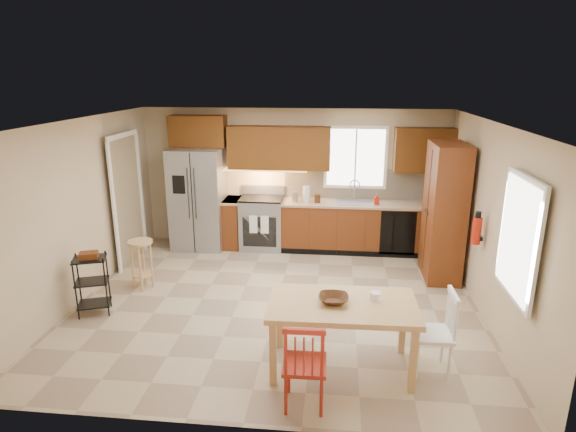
# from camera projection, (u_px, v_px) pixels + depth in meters

# --- Properties ---
(floor) EXTENTS (5.50, 5.50, 0.00)m
(floor) POSITION_uv_depth(u_px,v_px,m) (277.00, 302.00, 6.75)
(floor) COLOR tan
(floor) RESTS_ON ground
(ceiling) EXTENTS (5.50, 5.00, 0.02)m
(ceiling) POSITION_uv_depth(u_px,v_px,m) (276.00, 122.00, 6.03)
(ceiling) COLOR silver
(ceiling) RESTS_ON ground
(wall_back) EXTENTS (5.50, 0.02, 2.50)m
(wall_back) POSITION_uv_depth(u_px,v_px,m) (294.00, 178.00, 8.77)
(wall_back) COLOR #CCB793
(wall_back) RESTS_ON ground
(wall_front) EXTENTS (5.50, 0.02, 2.50)m
(wall_front) POSITION_uv_depth(u_px,v_px,m) (238.00, 303.00, 4.01)
(wall_front) COLOR #CCB793
(wall_front) RESTS_ON ground
(wall_left) EXTENTS (0.02, 5.00, 2.50)m
(wall_left) POSITION_uv_depth(u_px,v_px,m) (80.00, 211.00, 6.67)
(wall_left) COLOR #CCB793
(wall_left) RESTS_ON ground
(wall_right) EXTENTS (0.02, 5.00, 2.50)m
(wall_right) POSITION_uv_depth(u_px,v_px,m) (491.00, 224.00, 6.11)
(wall_right) COLOR #CCB793
(wall_right) RESTS_ON ground
(refrigerator) EXTENTS (0.92, 0.75, 1.82)m
(refrigerator) POSITION_uv_depth(u_px,v_px,m) (198.00, 199.00, 8.68)
(refrigerator) COLOR gray
(refrigerator) RESTS_ON floor
(range_stove) EXTENTS (0.76, 0.63, 0.92)m
(range_stove) POSITION_uv_depth(u_px,v_px,m) (262.00, 223.00, 8.75)
(range_stove) COLOR gray
(range_stove) RESTS_ON floor
(base_cabinet_narrow) EXTENTS (0.30, 0.60, 0.90)m
(base_cabinet_narrow) POSITION_uv_depth(u_px,v_px,m) (233.00, 223.00, 8.82)
(base_cabinet_narrow) COLOR #663012
(base_cabinet_narrow) RESTS_ON floor
(base_cabinet_run) EXTENTS (2.92, 0.60, 0.90)m
(base_cabinet_run) POSITION_uv_depth(u_px,v_px,m) (364.00, 227.00, 8.58)
(base_cabinet_run) COLOR #663012
(base_cabinet_run) RESTS_ON floor
(dishwasher) EXTENTS (0.60, 0.02, 0.78)m
(dishwasher) POSITION_uv_depth(u_px,v_px,m) (398.00, 233.00, 8.25)
(dishwasher) COLOR black
(dishwasher) RESTS_ON floor
(backsplash) EXTENTS (2.92, 0.03, 0.55)m
(backsplash) POSITION_uv_depth(u_px,v_px,m) (365.00, 184.00, 8.65)
(backsplash) COLOR beige
(backsplash) RESTS_ON wall_back
(upper_over_fridge) EXTENTS (1.00, 0.35, 0.55)m
(upper_over_fridge) POSITION_uv_depth(u_px,v_px,m) (198.00, 131.00, 8.53)
(upper_over_fridge) COLOR #5C340F
(upper_over_fridge) RESTS_ON wall_back
(upper_left_block) EXTENTS (1.80, 0.35, 0.75)m
(upper_left_block) POSITION_uv_depth(u_px,v_px,m) (279.00, 148.00, 8.47)
(upper_left_block) COLOR #5C340F
(upper_left_block) RESTS_ON wall_back
(upper_right_block) EXTENTS (1.00, 0.35, 0.75)m
(upper_right_block) POSITION_uv_depth(u_px,v_px,m) (424.00, 150.00, 8.22)
(upper_right_block) COLOR #5C340F
(upper_right_block) RESTS_ON wall_back
(window_back) EXTENTS (1.12, 0.04, 1.12)m
(window_back) POSITION_uv_depth(u_px,v_px,m) (356.00, 158.00, 8.53)
(window_back) COLOR white
(window_back) RESTS_ON wall_back
(sink) EXTENTS (0.62, 0.46, 0.16)m
(sink) POSITION_uv_depth(u_px,v_px,m) (354.00, 205.00, 8.49)
(sink) COLOR gray
(sink) RESTS_ON base_cabinet_run
(undercab_glow) EXTENTS (1.60, 0.30, 0.01)m
(undercab_glow) POSITION_uv_depth(u_px,v_px,m) (262.00, 170.00, 8.59)
(undercab_glow) COLOR #FFBF66
(undercab_glow) RESTS_ON wall_back
(soap_bottle) EXTENTS (0.09, 0.09, 0.19)m
(soap_bottle) POSITION_uv_depth(u_px,v_px,m) (377.00, 199.00, 8.31)
(soap_bottle) COLOR #AA1B0B
(soap_bottle) RESTS_ON base_cabinet_run
(paper_towel) EXTENTS (0.12, 0.12, 0.28)m
(paper_towel) POSITION_uv_depth(u_px,v_px,m) (306.00, 194.00, 8.47)
(paper_towel) COLOR white
(paper_towel) RESTS_ON base_cabinet_run
(canister_steel) EXTENTS (0.11, 0.11, 0.18)m
(canister_steel) POSITION_uv_depth(u_px,v_px,m) (295.00, 197.00, 8.51)
(canister_steel) COLOR gray
(canister_steel) RESTS_ON base_cabinet_run
(canister_wood) EXTENTS (0.10, 0.10, 0.14)m
(canister_wood) POSITION_uv_depth(u_px,v_px,m) (317.00, 199.00, 8.44)
(canister_wood) COLOR #452812
(canister_wood) RESTS_ON base_cabinet_run
(pantry) EXTENTS (0.50, 0.95, 2.10)m
(pantry) POSITION_uv_depth(u_px,v_px,m) (444.00, 212.00, 7.35)
(pantry) COLOR #663012
(pantry) RESTS_ON floor
(fire_extinguisher) EXTENTS (0.12, 0.12, 0.36)m
(fire_extinguisher) POSITION_uv_depth(u_px,v_px,m) (477.00, 231.00, 6.31)
(fire_extinguisher) COLOR #AA1B0B
(fire_extinguisher) RESTS_ON wall_right
(window_right) EXTENTS (0.04, 1.02, 1.32)m
(window_right) POSITION_uv_depth(u_px,v_px,m) (519.00, 238.00, 4.97)
(window_right) COLOR white
(window_right) RESTS_ON wall_right
(doorway) EXTENTS (0.04, 0.95, 2.10)m
(doorway) POSITION_uv_depth(u_px,v_px,m) (127.00, 201.00, 7.95)
(doorway) COLOR #8C7A59
(doorway) RESTS_ON wall_left
(dining_table) EXTENTS (1.58, 0.91, 0.76)m
(dining_table) POSITION_uv_depth(u_px,v_px,m) (342.00, 336.00, 5.15)
(dining_table) COLOR tan
(dining_table) RESTS_ON floor
(chair_red) EXTENTS (0.44, 0.44, 0.92)m
(chair_red) POSITION_uv_depth(u_px,v_px,m) (305.00, 363.00, 4.54)
(chair_red) COLOR #A9271A
(chair_red) RESTS_ON floor
(chair_white) EXTENTS (0.44, 0.44, 0.92)m
(chair_white) POSITION_uv_depth(u_px,v_px,m) (432.00, 332.00, 5.08)
(chair_white) COLOR white
(chair_white) RESTS_ON floor
(table_bowl) EXTENTS (0.32, 0.32, 0.08)m
(table_bowl) POSITION_uv_depth(u_px,v_px,m) (333.00, 303.00, 5.05)
(table_bowl) COLOR #452812
(table_bowl) RESTS_ON dining_table
(table_jar) EXTENTS (0.12, 0.12, 0.13)m
(table_jar) POSITION_uv_depth(u_px,v_px,m) (375.00, 298.00, 5.09)
(table_jar) COLOR white
(table_jar) RESTS_ON dining_table
(bar_stool) EXTENTS (0.48, 0.48, 0.74)m
(bar_stool) POSITION_uv_depth(u_px,v_px,m) (142.00, 264.00, 7.11)
(bar_stool) COLOR tan
(bar_stool) RESTS_ON floor
(utility_cart) EXTENTS (0.49, 0.44, 0.82)m
(utility_cart) POSITION_uv_depth(u_px,v_px,m) (92.00, 285.00, 6.34)
(utility_cart) COLOR black
(utility_cart) RESTS_ON floor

